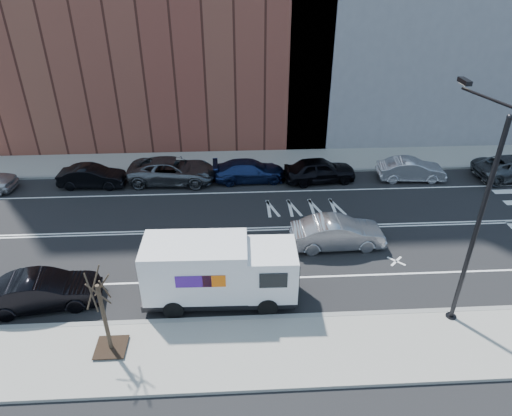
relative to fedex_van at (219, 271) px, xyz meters
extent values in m
plane|color=black|center=(2.80, 5.60, -1.60)|extent=(120.00, 120.00, 0.00)
cube|color=gray|center=(2.80, -3.20, -1.52)|extent=(44.00, 3.60, 0.15)
cube|color=gray|center=(2.80, 14.40, -1.52)|extent=(44.00, 3.60, 0.15)
cube|color=gray|center=(2.80, -1.40, -1.51)|extent=(44.00, 0.25, 0.17)
cube|color=gray|center=(2.80, 12.60, -1.51)|extent=(44.00, 0.25, 0.17)
cylinder|color=black|center=(9.80, -1.80, 2.90)|extent=(0.18, 0.18, 9.00)
cylinder|color=black|center=(9.80, -1.80, -1.50)|extent=(0.44, 0.44, 0.20)
sphere|color=black|center=(9.80, -1.80, 7.35)|extent=(0.20, 0.20, 0.20)
cylinder|color=black|center=(9.80, -0.10, 7.50)|extent=(0.11, 3.49, 0.48)
cube|color=black|center=(9.80, 1.60, 7.60)|extent=(0.25, 0.80, 0.18)
cube|color=#FFF2CC|center=(9.80, 1.60, 7.50)|extent=(0.18, 0.55, 0.03)
cube|color=black|center=(-4.20, -2.80, -1.37)|extent=(1.20, 1.20, 0.04)
cylinder|color=#382B1E|center=(-4.20, -2.80, 0.15)|extent=(0.16, 0.16, 3.20)
cylinder|color=#382B1E|center=(-3.95, -2.80, 1.55)|extent=(0.06, 0.80, 1.44)
cylinder|color=#382B1E|center=(-4.12, -2.56, 1.55)|extent=(0.81, 0.31, 1.19)
cylinder|color=#382B1E|center=(-4.40, -2.65, 1.55)|extent=(0.58, 0.76, 1.50)
cylinder|color=#382B1E|center=(-4.40, -2.95, 1.55)|extent=(0.47, 0.61, 1.37)
cylinder|color=#382B1E|center=(-4.12, -3.04, 1.55)|extent=(0.72, 0.29, 1.13)
cube|color=black|center=(-0.02, 0.00, -1.13)|extent=(6.55, 2.33, 0.31)
cube|color=silver|center=(2.29, -0.05, 0.03)|extent=(2.14, 2.30, 2.10)
cube|color=black|center=(3.36, -0.07, 0.34)|extent=(0.10, 1.94, 1.00)
cube|color=black|center=(2.27, -1.19, 0.34)|extent=(1.16, 0.07, 0.73)
cube|color=black|center=(2.31, 1.10, 0.34)|extent=(1.16, 0.07, 0.73)
cube|color=black|center=(3.32, -0.07, -1.02)|extent=(0.20, 2.10, 0.37)
cube|color=silver|center=(-0.96, 0.02, 0.24)|extent=(4.45, 2.40, 2.41)
cube|color=#47198C|center=(-0.99, -1.16, 0.40)|extent=(1.47, 0.05, 0.58)
cube|color=orange|center=(-0.15, -1.17, 0.40)|extent=(0.95, 0.04, 0.58)
cube|color=#47198C|center=(-0.94, 1.19, 0.40)|extent=(1.47, 0.05, 0.58)
cube|color=orange|center=(-0.10, 1.18, 0.40)|extent=(0.95, 0.04, 0.58)
cylinder|color=black|center=(2.06, -1.09, -1.16)|extent=(0.89, 0.31, 0.88)
cylinder|color=black|center=(2.10, 1.01, -1.16)|extent=(0.89, 0.31, 0.88)
cylinder|color=black|center=(-1.93, -1.01, -1.16)|extent=(0.89, 0.31, 0.88)
cylinder|color=black|center=(-1.89, 1.09, -1.16)|extent=(0.89, 0.31, 0.88)
imported|color=black|center=(-8.40, 11.32, -0.90)|extent=(4.31, 1.68, 1.40)
imported|color=#52565B|center=(-3.26, 11.70, -0.80)|extent=(5.90, 3.03, 1.59)
imported|color=#16244F|center=(1.82, 11.61, -0.90)|extent=(4.90, 2.15, 1.40)
imported|color=black|center=(6.44, 11.25, -0.80)|extent=(4.88, 2.38, 1.60)
imported|color=silver|center=(12.55, 11.14, -0.87)|extent=(4.46, 1.75, 1.45)
imported|color=#9B9CA0|center=(6.07, 3.81, -0.80)|extent=(4.89, 1.86, 1.59)
imported|color=black|center=(-7.64, 0.03, -0.81)|extent=(4.96, 2.31, 1.57)
camera|label=1|loc=(0.77, -15.60, 12.38)|focal=32.00mm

